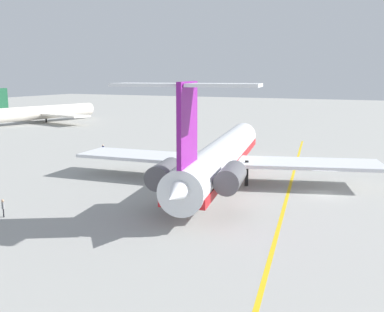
% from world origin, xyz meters
% --- Properties ---
extents(ground, '(397.71, 397.71, 0.00)m').
position_xyz_m(ground, '(0.00, 0.00, 0.00)').
color(ground, '#9E9E99').
extents(main_jetliner, '(42.29, 37.59, 12.36)m').
position_xyz_m(main_jetliner, '(-0.55, 11.99, 3.37)').
color(main_jetliner, silver).
rests_on(main_jetliner, ground).
extents(airliner_mid_right, '(31.99, 31.90, 9.62)m').
position_xyz_m(airliner_mid_right, '(46.42, 80.61, 2.83)').
color(airliner_mid_right, silver).
rests_on(airliner_mid_right, ground).
extents(ground_crew_near_nose, '(0.28, 0.36, 1.68)m').
position_xyz_m(ground_crew_near_nose, '(-20.60, 25.61, 1.06)').
color(ground_crew_near_nose, black).
rests_on(ground_crew_near_nose, ground).
extents(ground_crew_near_tail, '(0.44, 0.28, 1.77)m').
position_xyz_m(ground_crew_near_tail, '(9.69, 36.20, 1.12)').
color(ground_crew_near_tail, black).
rests_on(ground_crew_near_tail, ground).
extents(safety_cone_nose, '(0.40, 0.40, 0.55)m').
position_xyz_m(safety_cone_nose, '(19.32, 27.22, 0.28)').
color(safety_cone_nose, '#EA590F').
rests_on(safety_cone_nose, ground).
extents(taxiway_centreline, '(77.01, 12.00, 0.01)m').
position_xyz_m(taxiway_centreline, '(0.62, 3.90, 0.00)').
color(taxiway_centreline, gold).
rests_on(taxiway_centreline, ground).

